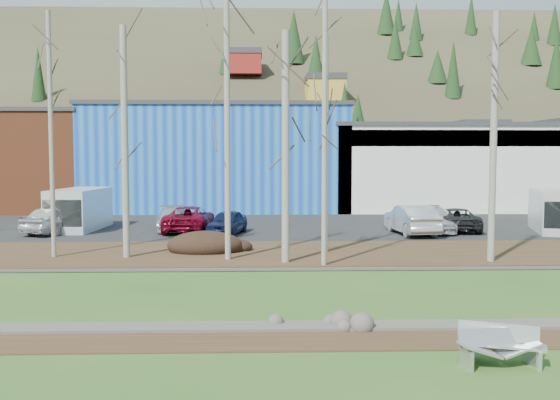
{
  "coord_description": "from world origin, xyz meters",
  "views": [
    {
      "loc": [
        -2.62,
        -12.09,
        4.27
      ],
      "look_at": [
        -1.84,
        13.19,
        2.5
      ],
      "focal_mm": 40.0,
      "sensor_mm": 36.0,
      "label": 1
    }
  ],
  "objects_px": {
    "car_0": "(57,219)",
    "car_1": "(189,219)",
    "bench_damaged": "(498,348)",
    "car_6": "(433,219)",
    "bench_intact": "(503,344)",
    "car_3": "(227,222)",
    "car_5": "(455,219)",
    "van_grey": "(78,210)",
    "car_2": "(173,219)",
    "car_4": "(411,220)",
    "van_white": "(557,211)"
  },
  "relations": [
    {
      "from": "bench_intact",
      "to": "van_grey",
      "type": "relative_size",
      "value": 0.31
    },
    {
      "from": "car_1",
      "to": "car_6",
      "type": "height_order",
      "value": "car_1"
    },
    {
      "from": "car_2",
      "to": "van_grey",
      "type": "bearing_deg",
      "value": 166.86
    },
    {
      "from": "car_1",
      "to": "car_5",
      "type": "bearing_deg",
      "value": -177.92
    },
    {
      "from": "car_3",
      "to": "car_5",
      "type": "xyz_separation_m",
      "value": [
        12.62,
        1.15,
        0.0
      ]
    },
    {
      "from": "car_1",
      "to": "car_2",
      "type": "height_order",
      "value": "car_1"
    },
    {
      "from": "car_3",
      "to": "van_white",
      "type": "distance_m",
      "value": 17.98
    },
    {
      "from": "bench_damaged",
      "to": "car_3",
      "type": "distance_m",
      "value": 21.75
    },
    {
      "from": "car_2",
      "to": "van_grey",
      "type": "distance_m",
      "value": 5.41
    },
    {
      "from": "car_1",
      "to": "car_5",
      "type": "xyz_separation_m",
      "value": [
        14.77,
        -0.1,
        -0.07
      ]
    },
    {
      "from": "bench_damaged",
      "to": "van_white",
      "type": "xyz_separation_m",
      "value": [
        11.34,
        21.15,
        0.9
      ]
    },
    {
      "from": "bench_intact",
      "to": "car_0",
      "type": "distance_m",
      "value": 26.66
    },
    {
      "from": "bench_damaged",
      "to": "car_0",
      "type": "distance_m",
      "value": 26.7
    },
    {
      "from": "car_4",
      "to": "van_grey",
      "type": "relative_size",
      "value": 0.88
    },
    {
      "from": "car_1",
      "to": "car_4",
      "type": "relative_size",
      "value": 1.06
    },
    {
      "from": "car_0",
      "to": "car_1",
      "type": "bearing_deg",
      "value": -156.11
    },
    {
      "from": "bench_intact",
      "to": "van_white",
      "type": "xyz_separation_m",
      "value": [
        11.19,
        20.98,
        0.87
      ]
    },
    {
      "from": "bench_damaged",
      "to": "car_3",
      "type": "bearing_deg",
      "value": 101.25
    },
    {
      "from": "car_0",
      "to": "car_1",
      "type": "relative_size",
      "value": 0.89
    },
    {
      "from": "car_4",
      "to": "van_grey",
      "type": "bearing_deg",
      "value": -13.26
    },
    {
      "from": "bench_damaged",
      "to": "car_6",
      "type": "xyz_separation_m",
      "value": [
        4.61,
        21.5,
        0.44
      ]
    },
    {
      "from": "car_1",
      "to": "van_grey",
      "type": "distance_m",
      "value": 6.41
    },
    {
      "from": "car_1",
      "to": "car_5",
      "type": "height_order",
      "value": "car_1"
    },
    {
      "from": "car_4",
      "to": "car_6",
      "type": "relative_size",
      "value": 1.03
    },
    {
      "from": "car_2",
      "to": "bench_intact",
      "type": "bearing_deg",
      "value": -74.71
    },
    {
      "from": "van_grey",
      "to": "car_0",
      "type": "bearing_deg",
      "value": -112.94
    },
    {
      "from": "bench_intact",
      "to": "car_3",
      "type": "distance_m",
      "value": 21.63
    },
    {
      "from": "bench_damaged",
      "to": "car_5",
      "type": "distance_m",
      "value": 22.67
    },
    {
      "from": "car_0",
      "to": "van_white",
      "type": "distance_m",
      "value": 27.17
    },
    {
      "from": "bench_damaged",
      "to": "bench_intact",
      "type": "bearing_deg",
      "value": 41.64
    },
    {
      "from": "bench_intact",
      "to": "van_white",
      "type": "relative_size",
      "value": 0.3
    },
    {
      "from": "bench_damaged",
      "to": "car_5",
      "type": "xyz_separation_m",
      "value": [
        5.99,
        21.86,
        0.4
      ]
    },
    {
      "from": "bench_intact",
      "to": "bench_damaged",
      "type": "distance_m",
      "value": 0.23
    },
    {
      "from": "car_4",
      "to": "van_white",
      "type": "height_order",
      "value": "van_white"
    },
    {
      "from": "bench_damaged",
      "to": "car_1",
      "type": "distance_m",
      "value": 23.66
    },
    {
      "from": "car_2",
      "to": "car_5",
      "type": "distance_m",
      "value": 15.74
    },
    {
      "from": "bench_damaged",
      "to": "car_4",
      "type": "distance_m",
      "value": 20.64
    },
    {
      "from": "car_3",
      "to": "car_5",
      "type": "height_order",
      "value": "same"
    },
    {
      "from": "bench_damaged",
      "to": "car_5",
      "type": "height_order",
      "value": "car_5"
    },
    {
      "from": "bench_intact",
      "to": "car_0",
      "type": "height_order",
      "value": "car_0"
    },
    {
      "from": "car_0",
      "to": "car_3",
      "type": "relative_size",
      "value": 1.2
    },
    {
      "from": "car_2",
      "to": "car_4",
      "type": "distance_m",
      "value": 13.08
    },
    {
      "from": "bench_damaged",
      "to": "car_2",
      "type": "height_order",
      "value": "car_2"
    },
    {
      "from": "car_2",
      "to": "car_6",
      "type": "xyz_separation_m",
      "value": [
        14.36,
        -1.01,
        0.03
      ]
    },
    {
      "from": "car_2",
      "to": "car_3",
      "type": "distance_m",
      "value": 3.6
    },
    {
      "from": "car_2",
      "to": "car_4",
      "type": "height_order",
      "value": "car_4"
    },
    {
      "from": "bench_intact",
      "to": "car_3",
      "type": "xyz_separation_m",
      "value": [
        -6.78,
        20.54,
        0.37
      ]
    },
    {
      "from": "bench_damaged",
      "to": "car_4",
      "type": "bearing_deg",
      "value": 74.68
    },
    {
      "from": "car_4",
      "to": "car_3",
      "type": "bearing_deg",
      "value": -7.18
    },
    {
      "from": "car_6",
      "to": "van_grey",
      "type": "xyz_separation_m",
      "value": [
        -19.72,
        1.44,
        0.48
      ]
    }
  ]
}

